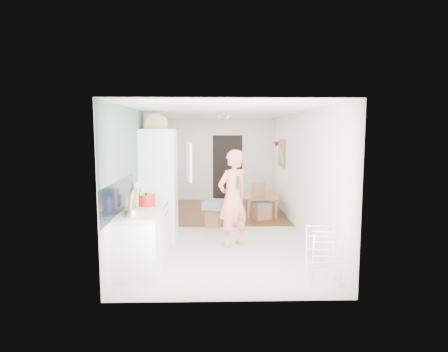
{
  "coord_description": "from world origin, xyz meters",
  "views": [
    {
      "loc": [
        -0.19,
        -7.94,
        2.1
      ],
      "look_at": [
        0.01,
        0.2,
        1.14
      ],
      "focal_mm": 30.0,
      "sensor_mm": 36.0,
      "label": 1
    }
  ],
  "objects_px": {
    "stool": "(214,217)",
    "dining_table": "(262,205)",
    "drying_rack": "(324,256)",
    "person": "(233,190)",
    "dining_chair": "(262,202)"
  },
  "relations": [
    {
      "from": "person",
      "to": "drying_rack",
      "type": "bearing_deg",
      "value": 86.57
    },
    {
      "from": "stool",
      "to": "drying_rack",
      "type": "relative_size",
      "value": 0.51
    },
    {
      "from": "drying_rack",
      "to": "person",
      "type": "bearing_deg",
      "value": 131.86
    },
    {
      "from": "dining_table",
      "to": "stool",
      "type": "bearing_deg",
      "value": 139.93
    },
    {
      "from": "dining_chair",
      "to": "drying_rack",
      "type": "bearing_deg",
      "value": -104.31
    },
    {
      "from": "person",
      "to": "drying_rack",
      "type": "relative_size",
      "value": 2.64
    },
    {
      "from": "dining_chair",
      "to": "drying_rack",
      "type": "height_order",
      "value": "dining_chair"
    },
    {
      "from": "person",
      "to": "dining_table",
      "type": "distance_m",
      "value": 3.02
    },
    {
      "from": "dining_chair",
      "to": "stool",
      "type": "xyz_separation_m",
      "value": [
        -1.15,
        -0.66,
        -0.23
      ]
    },
    {
      "from": "stool",
      "to": "dining_table",
      "type": "bearing_deg",
      "value": 46.88
    },
    {
      "from": "dining_chair",
      "to": "dining_table",
      "type": "bearing_deg",
      "value": 63.32
    },
    {
      "from": "person",
      "to": "drying_rack",
      "type": "height_order",
      "value": "person"
    },
    {
      "from": "person",
      "to": "dining_chair",
      "type": "height_order",
      "value": "person"
    },
    {
      "from": "dining_chair",
      "to": "stool",
      "type": "bearing_deg",
      "value": -169.97
    },
    {
      "from": "drying_rack",
      "to": "dining_table",
      "type": "bearing_deg",
      "value": 101.92
    }
  ]
}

